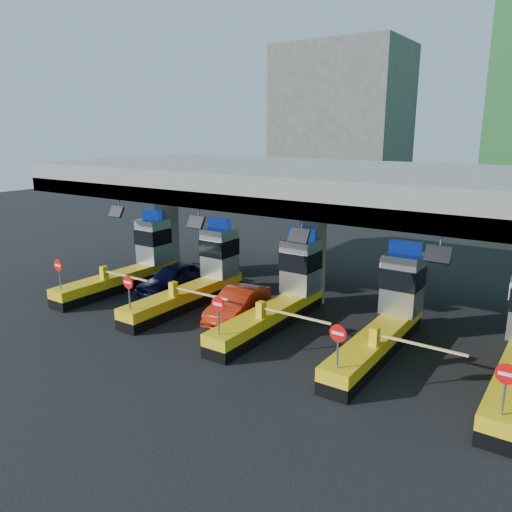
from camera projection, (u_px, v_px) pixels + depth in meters
The scene contains 9 objects.
ground at pixel (281, 322), 23.25m from camera, with size 120.00×120.00×0.00m, color black.
toll_canopy at pixel (313, 185), 24.05m from camera, with size 28.00×12.09×7.00m.
toll_lane_far_left at pixel (135, 261), 28.59m from camera, with size 4.43×8.00×4.16m.
toll_lane_left at pixel (202, 275), 25.86m from camera, with size 4.43×8.00×4.16m.
toll_lane_center at pixel (284, 292), 23.13m from camera, with size 4.43×8.00×4.16m.
toll_lane_right at pixel (389, 314), 20.40m from camera, with size 4.43×8.00×4.16m.
bg_building_concrete at pixel (341, 127), 57.54m from camera, with size 14.00×10.00×18.00m, color #4C4C49.
van at pixel (174, 279), 27.28m from camera, with size 1.89×4.69×1.60m, color black.
red_car at pixel (238, 304), 23.53m from camera, with size 1.53×4.40×1.45m, color #B4240D.
Camera 1 is at (11.31, -18.66, 8.68)m, focal length 35.00 mm.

